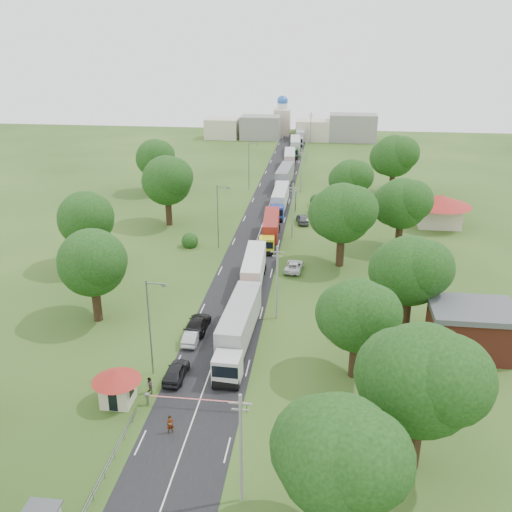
% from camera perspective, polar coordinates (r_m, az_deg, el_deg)
% --- Properties ---
extents(ground, '(260.00, 260.00, 0.00)m').
position_cam_1_polar(ground, '(73.93, -1.70, -3.45)').
color(ground, '#234216').
rests_on(ground, ground).
extents(road, '(8.00, 200.00, 0.04)m').
position_cam_1_polar(road, '(92.26, 0.16, 1.79)').
color(road, black).
rests_on(road, ground).
extents(boom_barrier, '(9.22, 0.35, 1.18)m').
position_cam_1_polar(boom_barrier, '(52.52, -7.46, -14.00)').
color(boom_barrier, slate).
rests_on(boom_barrier, ground).
extents(guard_booth, '(4.40, 4.40, 3.45)m').
position_cam_1_polar(guard_booth, '(53.42, -13.75, -12.17)').
color(guard_booth, beige).
rests_on(guard_booth, ground).
extents(guard_rail, '(0.10, 17.00, 1.70)m').
position_cam_1_polar(guard_rail, '(46.79, -15.24, -21.35)').
color(guard_rail, slate).
rests_on(guard_rail, ground).
extents(info_sign, '(0.12, 3.10, 4.10)m').
position_cam_1_polar(info_sign, '(105.17, 3.98, 5.96)').
color(info_sign, slate).
rests_on(info_sign, ground).
extents(pole_0, '(1.60, 0.24, 9.00)m').
position_cam_1_polar(pole_0, '(41.29, -1.52, -18.58)').
color(pole_0, gray).
rests_on(pole_0, ground).
extents(pole_1, '(1.60, 0.24, 9.00)m').
position_cam_1_polar(pole_1, '(65.06, 2.12, -2.56)').
color(pole_1, gray).
rests_on(pole_1, ground).
extents(pole_2, '(1.60, 0.24, 9.00)m').
position_cam_1_polar(pole_2, '(91.26, 3.68, 4.62)').
color(pole_2, gray).
rests_on(pole_2, ground).
extents(pole_3, '(1.60, 0.24, 9.00)m').
position_cam_1_polar(pole_3, '(118.29, 4.55, 8.55)').
color(pole_3, gray).
rests_on(pole_3, ground).
extents(pole_4, '(1.60, 0.24, 9.00)m').
position_cam_1_polar(pole_4, '(145.69, 5.11, 11.02)').
color(pole_4, gray).
rests_on(pole_4, ground).
extents(pole_5, '(1.60, 0.24, 9.00)m').
position_cam_1_polar(pole_5, '(173.28, 5.49, 12.70)').
color(pole_5, gray).
rests_on(pole_5, ground).
extents(lamp_0, '(2.03, 0.22, 10.00)m').
position_cam_1_polar(lamp_0, '(55.16, -10.47, -6.63)').
color(lamp_0, slate).
rests_on(lamp_0, ground).
extents(lamp_1, '(2.03, 0.22, 10.00)m').
position_cam_1_polar(lamp_1, '(86.59, -3.76, 4.27)').
color(lamp_1, slate).
rests_on(lamp_1, ground).
extents(lamp_2, '(2.03, 0.22, 10.00)m').
position_cam_1_polar(lamp_2, '(120.01, -0.66, 9.23)').
color(lamp_2, slate).
rests_on(lamp_2, ground).
extents(tree_0, '(8.80, 8.80, 11.07)m').
position_cam_1_polar(tree_0, '(37.22, 8.26, -19.02)').
color(tree_0, '#382616').
rests_on(tree_0, ground).
extents(tree_1, '(9.60, 9.60, 12.05)m').
position_cam_1_polar(tree_1, '(43.91, 16.19, -11.67)').
color(tree_1, '#382616').
rests_on(tree_1, ground).
extents(tree_2, '(8.00, 8.00, 10.10)m').
position_cam_1_polar(tree_2, '(54.38, 10.11, -5.79)').
color(tree_2, '#382616').
rests_on(tree_2, ground).
extents(tree_3, '(8.80, 8.80, 11.07)m').
position_cam_1_polar(tree_3, '(63.82, 15.16, -1.35)').
color(tree_3, '#382616').
rests_on(tree_3, ground).
extents(tree_4, '(9.60, 9.60, 12.05)m').
position_cam_1_polar(tree_4, '(79.89, 8.62, 4.30)').
color(tree_4, '#382616').
rests_on(tree_4, ground).
extents(tree_5, '(8.80, 8.80, 11.07)m').
position_cam_1_polar(tree_5, '(88.44, 14.37, 5.14)').
color(tree_5, '#382616').
rests_on(tree_5, ground).
extents(tree_6, '(8.00, 8.00, 10.10)m').
position_cam_1_polar(tree_6, '(104.37, 9.46, 7.64)').
color(tree_6, '#382616').
rests_on(tree_6, ground).
extents(tree_7, '(9.60, 9.60, 12.05)m').
position_cam_1_polar(tree_7, '(119.44, 13.65, 9.70)').
color(tree_7, '#382616').
rests_on(tree_7, ground).
extents(tree_10, '(8.80, 8.80, 11.07)m').
position_cam_1_polar(tree_10, '(66.31, -16.02, -0.57)').
color(tree_10, '#382616').
rests_on(tree_10, ground).
extents(tree_11, '(8.80, 8.80, 11.07)m').
position_cam_1_polar(tree_11, '(81.95, -16.63, 3.61)').
color(tree_11, '#382616').
rests_on(tree_11, ground).
extents(tree_12, '(9.60, 9.60, 12.05)m').
position_cam_1_polar(tree_12, '(97.92, -8.88, 7.51)').
color(tree_12, '#382616').
rests_on(tree_12, ground).
extents(tree_13, '(8.80, 8.80, 11.07)m').
position_cam_1_polar(tree_13, '(118.97, -10.05, 9.62)').
color(tree_13, '#382616').
rests_on(tree_13, ground).
extents(house_brick, '(8.60, 6.60, 5.20)m').
position_cam_1_polar(house_brick, '(63.23, 20.65, -6.86)').
color(house_brick, maroon).
rests_on(house_brick, ground).
extents(house_cream, '(10.08, 10.08, 5.80)m').
position_cam_1_polar(house_cream, '(101.96, 17.92, 4.82)').
color(house_cream, beige).
rests_on(house_cream, ground).
extents(distant_town, '(52.00, 8.00, 8.00)m').
position_cam_1_polar(distant_town, '(178.60, 3.95, 12.62)').
color(distant_town, gray).
rests_on(distant_town, ground).
extents(church, '(5.00, 5.00, 12.30)m').
position_cam_1_polar(church, '(186.52, 2.64, 13.63)').
color(church, beige).
rests_on(church, ground).
extents(truck_0, '(3.18, 15.75, 4.35)m').
position_cam_1_polar(truck_0, '(60.22, -1.81, -7.19)').
color(truck_0, silver).
rests_on(truck_0, ground).
extents(truck_1, '(2.95, 14.32, 3.96)m').
position_cam_1_polar(truck_1, '(74.13, -0.31, -1.59)').
color(truck_1, '#AA2413').
rests_on(truck_1, ground).
extents(truck_2, '(2.98, 13.66, 3.77)m').
position_cam_1_polar(truck_2, '(90.62, 1.46, 2.75)').
color(truck_2, gold).
rests_on(truck_2, ground).
extents(truck_3, '(2.43, 14.02, 3.89)m').
position_cam_1_polar(truck_3, '(106.06, 2.40, 5.60)').
color(truck_3, '#1A349E').
rests_on(truck_3, ground).
extents(truck_4, '(3.25, 15.21, 4.20)m').
position_cam_1_polar(truck_4, '(122.33, 2.85, 7.85)').
color(truck_4, white).
rests_on(truck_4, ground).
extents(truck_5, '(3.15, 14.63, 4.04)m').
position_cam_1_polar(truck_5, '(139.73, 3.36, 9.55)').
color(truck_5, maroon).
rests_on(truck_5, ground).
extents(truck_6, '(3.31, 14.87, 4.11)m').
position_cam_1_polar(truck_6, '(157.30, 3.93, 10.91)').
color(truck_6, '#225821').
rests_on(truck_6, ground).
extents(truck_7, '(3.06, 13.85, 3.82)m').
position_cam_1_polar(truck_7, '(173.77, 4.41, 11.87)').
color(truck_7, '#A6A6A6').
rests_on(truck_7, ground).
extents(truck_8, '(2.94, 14.30, 3.95)m').
position_cam_1_polar(truck_8, '(189.46, 4.42, 12.70)').
color(truck_8, maroon).
rests_on(truck_8, ground).
extents(car_lane_front, '(1.97, 4.66, 1.57)m').
position_cam_1_polar(car_lane_front, '(56.43, -8.01, -11.38)').
color(car_lane_front, black).
rests_on(car_lane_front, ground).
extents(car_lane_mid, '(1.63, 4.36, 1.42)m').
position_cam_1_polar(car_lane_mid, '(62.34, -6.35, -7.93)').
color(car_lane_mid, '#A9ADB2').
rests_on(car_lane_mid, ground).
extents(car_lane_rear, '(2.30, 5.59, 1.62)m').
position_cam_1_polar(car_lane_rear, '(64.38, -5.86, -6.79)').
color(car_lane_rear, black).
rests_on(car_lane_rear, ground).
extents(car_verge_near, '(2.64, 5.11, 1.38)m').
position_cam_1_polar(car_verge_near, '(79.73, 3.81, -1.02)').
color(car_verge_near, white).
rests_on(car_verge_near, ground).
extents(car_verge_far, '(2.72, 4.96, 1.60)m').
position_cam_1_polar(car_verge_far, '(99.70, 4.69, 3.73)').
color(car_verge_far, '#585B5F').
rests_on(car_verge_far, ground).
extents(pedestrian_near, '(0.71, 0.61, 1.64)m').
position_cam_1_polar(pedestrian_near, '(49.89, -8.56, -16.36)').
color(pedestrian_near, gray).
rests_on(pedestrian_near, ground).
extents(pedestrian_booth, '(1.00, 0.98, 1.62)m').
position_cam_1_polar(pedestrian_booth, '(54.78, -10.58, -12.65)').
color(pedestrian_booth, gray).
rests_on(pedestrian_booth, ground).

